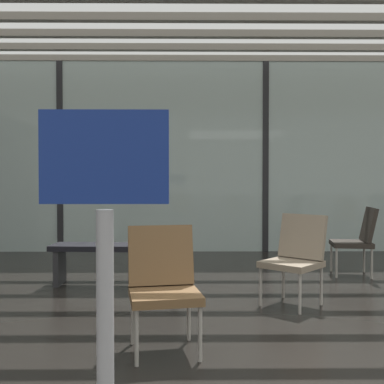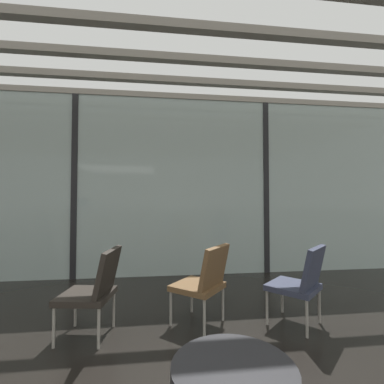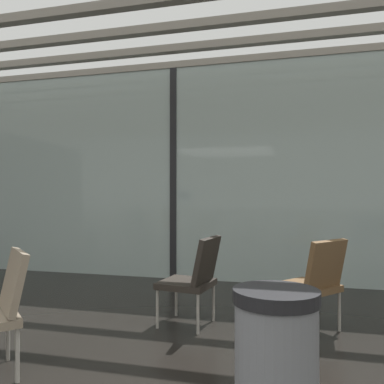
{
  "view_description": "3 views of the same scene",
  "coord_description": "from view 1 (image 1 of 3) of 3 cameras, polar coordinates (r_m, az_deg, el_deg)",
  "views": [
    {
      "loc": [
        -1.33,
        -2.76,
        1.2
      ],
      "look_at": [
        -1.23,
        8.09,
        0.95
      ],
      "focal_mm": 43.52,
      "sensor_mm": 36.0,
      "label": 1
    },
    {
      "loc": [
        1.49,
        0.38,
        1.35
      ],
      "look_at": [
        1.87,
        3.51,
        1.46
      ],
      "focal_mm": 24.51,
      "sensor_mm": 36.0,
      "label": 2
    },
    {
      "loc": [
        1.78,
        -0.59,
        1.27
      ],
      "look_at": [
        -0.02,
        6.41,
        1.34
      ],
      "focal_mm": 36.62,
      "sensor_mm": 36.0,
      "label": 3
    }
  ],
  "objects": [
    {
      "name": "parked_airplane",
      "position": [
        14.65,
        10.74,
        4.35
      ],
      "size": [
        12.5,
        3.97,
        3.97
      ],
      "color": "silver",
      "rests_on": "ground"
    },
    {
      "name": "lounge_chair_1",
      "position": [
        6.32,
        19.69,
        -5.17
      ],
      "size": [
        0.59,
        0.55,
        0.87
      ],
      "rotation": [
        0.0,
        0.0,
        4.56
      ],
      "color": "#28231E",
      "rests_on": "ground"
    },
    {
      "name": "window_mullion_1",
      "position": [
        8.09,
        8.95,
        4.28
      ],
      "size": [
        0.1,
        0.12,
        3.24
      ],
      "primitive_type": "cube",
      "color": "black",
      "rests_on": "ground"
    },
    {
      "name": "lounge_chair_3",
      "position": [
        3.39,
        -3.57,
        -10.66
      ],
      "size": [
        0.57,
        0.6,
        0.87
      ],
      "rotation": [
        0.0,
        0.0,
        0.18
      ],
      "color": "brown",
      "rests_on": "ground"
    },
    {
      "name": "lounge_chair_5",
      "position": [
        4.69,
        12.61,
        -7.36
      ],
      "size": [
        0.71,
        0.71,
        0.87
      ],
      "rotation": [
        0.0,
        0.0,
        5.54
      ],
      "color": "#7F705B",
      "rests_on": "ground"
    },
    {
      "name": "info_sign",
      "position": [
        1.7,
        -10.59,
        -16.52
      ],
      "size": [
        0.44,
        0.32,
        1.44
      ],
      "color": "#333333",
      "rests_on": "ground"
    },
    {
      "name": "glass_curtain_wall",
      "position": [
        8.09,
        8.95,
        4.28
      ],
      "size": [
        14.0,
        0.08,
        3.24
      ],
      "primitive_type": "cube",
      "color": "#A3B7B2",
      "rests_on": "ground"
    },
    {
      "name": "window_mullion_0",
      "position": [
        8.26,
        -15.8,
        4.18
      ],
      "size": [
        0.1,
        0.12,
        3.24
      ],
      "primitive_type": "cube",
      "color": "black",
      "rests_on": "ground"
    },
    {
      "name": "waiting_bench",
      "position": [
        5.48,
        -9.21,
        -7.48
      ],
      "size": [
        1.52,
        0.5,
        0.47
      ],
      "rotation": [
        0.0,
        0.0,
        3.08
      ],
      "color": "black",
      "rests_on": "ground"
    }
  ]
}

